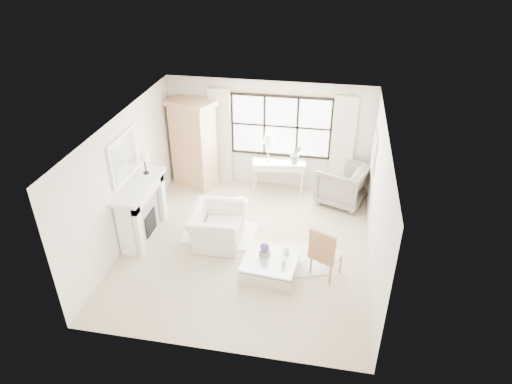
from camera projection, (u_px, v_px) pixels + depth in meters
floor at (247, 246)px, 9.56m from camera, size 5.50×5.50×0.00m
ceiling at (245, 126)px, 8.18m from camera, size 5.50×5.50×0.00m
wall_back at (269, 135)px, 11.19m from camera, size 5.00×0.00×5.00m
wall_front at (208, 286)px, 6.54m from camera, size 5.00×0.00×5.00m
wall_left at (126, 179)px, 9.26m from camera, size 0.00×5.50×5.50m
wall_right at (378, 203)px, 8.48m from camera, size 0.00×5.50×5.50m
window_pane at (281, 126)px, 11.00m from camera, size 2.40×0.02×1.50m
window_frame at (281, 126)px, 10.99m from camera, size 2.50×0.04×1.50m
curtain_rod at (282, 92)px, 10.51m from camera, size 3.30×0.04×0.04m
curtain_left at (220, 137)px, 11.35m from camera, size 0.55×0.10×2.47m
curtain_right at (342, 146)px, 10.89m from camera, size 0.55×0.10×2.47m
fireplace at (141, 209)px, 9.58m from camera, size 0.58×1.66×1.26m
mirror_frame at (124, 157)px, 9.00m from camera, size 0.05×1.15×0.95m
mirror_glass at (125, 158)px, 9.00m from camera, size 0.02×1.00×0.80m
art_frame at (374, 154)px, 9.82m from camera, size 0.04×0.62×0.82m
art_canvas at (373, 153)px, 9.82m from camera, size 0.01×0.52×0.72m
mantel_lamp at (144, 157)px, 9.45m from camera, size 0.22×0.22×0.51m
armoire at (193, 143)px, 11.27m from camera, size 1.30×1.07×2.24m
console_table at (279, 176)px, 11.35m from camera, size 1.35×0.63×0.80m
console_lamp at (268, 140)px, 10.91m from camera, size 0.28×0.28×0.69m
orchid_plant at (296, 154)px, 10.96m from camera, size 0.27×0.22×0.48m
side_table at (239, 207)px, 10.23m from camera, size 0.40×0.40×0.51m
rug_left at (220, 232)px, 9.95m from camera, size 1.55×1.12×0.03m
rug_right at (287, 260)px, 9.13m from camera, size 1.70×1.47×0.03m
club_armchair at (216, 226)px, 9.51m from camera, size 1.05×1.20×0.76m
wingback_chair at (342, 184)px, 10.83m from camera, size 1.35×1.34×0.97m
french_chair at (325, 262)px, 8.62m from camera, size 0.65×0.65×1.08m
coffee_table at (271, 266)px, 8.70m from camera, size 1.09×1.09×0.38m
planter_box at (265, 253)px, 8.64m from camera, size 0.20×0.20×0.12m
planter_flowers at (265, 247)px, 8.57m from camera, size 0.17×0.17×0.17m
pillar_candle at (284, 263)px, 8.40m from camera, size 0.09×0.09×0.12m
coffee_vase at (286, 250)px, 8.70m from camera, size 0.16×0.16×0.15m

